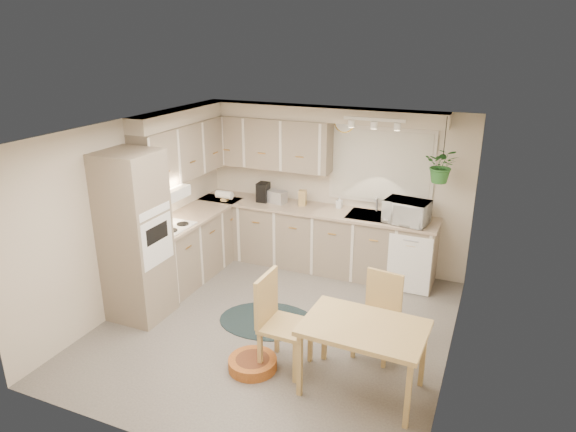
% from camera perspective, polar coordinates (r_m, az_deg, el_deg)
% --- Properties ---
extents(floor, '(4.20, 4.20, 0.00)m').
position_cam_1_polar(floor, '(6.37, -1.40, -12.21)').
color(floor, slate).
rests_on(floor, ground).
extents(ceiling, '(4.20, 4.20, 0.00)m').
position_cam_1_polar(ceiling, '(5.50, -1.61, 9.55)').
color(ceiling, white).
rests_on(ceiling, wall_back).
extents(wall_back, '(4.00, 0.04, 2.40)m').
position_cam_1_polar(wall_back, '(7.69, 5.03, 3.21)').
color(wall_back, beige).
rests_on(wall_back, floor).
extents(wall_front, '(4.00, 0.04, 2.40)m').
position_cam_1_polar(wall_front, '(4.21, -13.71, -11.87)').
color(wall_front, beige).
rests_on(wall_front, floor).
extents(wall_left, '(0.04, 4.20, 2.40)m').
position_cam_1_polar(wall_left, '(6.86, -16.88, 0.38)').
color(wall_left, beige).
rests_on(wall_left, floor).
extents(wall_right, '(0.04, 4.20, 2.40)m').
position_cam_1_polar(wall_right, '(5.38, 18.35, -5.14)').
color(wall_right, beige).
rests_on(wall_right, floor).
extents(base_cab_left, '(0.60, 1.85, 0.90)m').
position_cam_1_polar(base_cab_left, '(7.60, -10.42, -3.24)').
color(base_cab_left, gray).
rests_on(base_cab_left, floor).
extents(base_cab_back, '(3.60, 0.60, 0.90)m').
position_cam_1_polar(base_cab_back, '(7.73, 2.75, -2.54)').
color(base_cab_back, gray).
rests_on(base_cab_back, floor).
extents(counter_left, '(0.64, 1.89, 0.04)m').
position_cam_1_polar(counter_left, '(7.43, -10.57, 0.09)').
color(counter_left, tan).
rests_on(counter_left, base_cab_left).
extents(counter_back, '(3.64, 0.64, 0.04)m').
position_cam_1_polar(counter_back, '(7.55, 2.78, 0.74)').
color(counter_back, tan).
rests_on(counter_back, base_cab_back).
extents(oven_stack, '(0.65, 0.65, 2.10)m').
position_cam_1_polar(oven_stack, '(6.44, -16.61, -2.26)').
color(oven_stack, gray).
rests_on(oven_stack, floor).
extents(wall_oven_face, '(0.02, 0.56, 0.58)m').
position_cam_1_polar(wall_oven_face, '(6.25, -14.33, -2.72)').
color(wall_oven_face, white).
rests_on(wall_oven_face, oven_stack).
extents(upper_cab_left, '(0.35, 2.00, 0.75)m').
position_cam_1_polar(upper_cab_left, '(7.36, -11.36, 7.19)').
color(upper_cab_left, gray).
rests_on(upper_cab_left, wall_left).
extents(upper_cab_back, '(2.00, 0.35, 0.75)m').
position_cam_1_polar(upper_cab_back, '(7.74, -2.36, 8.15)').
color(upper_cab_back, gray).
rests_on(upper_cab_back, wall_back).
extents(soffit_left, '(0.30, 2.00, 0.20)m').
position_cam_1_polar(soffit_left, '(7.29, -11.78, 10.85)').
color(soffit_left, beige).
rests_on(soffit_left, wall_left).
extents(soffit_back, '(3.60, 0.30, 0.20)m').
position_cam_1_polar(soffit_back, '(7.37, 3.40, 11.32)').
color(soffit_back, beige).
rests_on(soffit_back, wall_back).
extents(cooktop, '(0.52, 0.58, 0.02)m').
position_cam_1_polar(cooktop, '(6.98, -13.09, -1.18)').
color(cooktop, white).
rests_on(cooktop, counter_left).
extents(range_hood, '(0.40, 0.60, 0.14)m').
position_cam_1_polar(range_hood, '(6.84, -13.52, 2.41)').
color(range_hood, white).
rests_on(range_hood, upper_cab_left).
extents(window_blinds, '(1.40, 0.02, 1.00)m').
position_cam_1_polar(window_blinds, '(7.38, 10.23, 5.49)').
color(window_blinds, beige).
rests_on(window_blinds, wall_back).
extents(window_frame, '(1.50, 0.02, 1.10)m').
position_cam_1_polar(window_frame, '(7.38, 10.25, 5.51)').
color(window_frame, beige).
rests_on(window_frame, wall_back).
extents(sink, '(0.70, 0.48, 0.10)m').
position_cam_1_polar(sink, '(7.32, 9.41, -0.29)').
color(sink, '#AEB0B6').
rests_on(sink, counter_back).
extents(dishwasher_front, '(0.58, 0.02, 0.83)m').
position_cam_1_polar(dishwasher_front, '(7.12, 13.29, -5.32)').
color(dishwasher_front, white).
rests_on(dishwasher_front, base_cab_back).
extents(track_light_bar, '(0.80, 0.04, 0.04)m').
position_cam_1_polar(track_light_bar, '(6.73, 9.56, 10.55)').
color(track_light_bar, white).
rests_on(track_light_bar, ceiling).
extents(wall_clock, '(0.30, 0.03, 0.30)m').
position_cam_1_polar(wall_clock, '(7.40, 6.30, 10.32)').
color(wall_clock, gold).
rests_on(wall_clock, wall_back).
extents(dining_table, '(1.20, 0.82, 0.74)m').
position_cam_1_polar(dining_table, '(5.25, 8.26, -15.38)').
color(dining_table, tan).
rests_on(dining_table, floor).
extents(chair_left, '(0.50, 0.50, 1.04)m').
position_cam_1_polar(chair_left, '(5.44, -0.26, -11.87)').
color(chair_left, tan).
rests_on(chair_left, floor).
extents(chair_back, '(0.49, 0.49, 0.93)m').
position_cam_1_polar(chair_back, '(5.74, 9.79, -11.02)').
color(chair_back, tan).
rests_on(chair_back, floor).
extents(braided_rug, '(1.36, 1.12, 0.01)m').
position_cam_1_polar(braided_rug, '(6.49, -2.32, -11.53)').
color(braided_rug, black).
rests_on(braided_rug, floor).
extents(pet_bed, '(0.59, 0.59, 0.12)m').
position_cam_1_polar(pet_bed, '(5.67, -3.95, -16.05)').
color(pet_bed, '#B85C24').
rests_on(pet_bed, floor).
extents(microwave, '(0.62, 0.40, 0.39)m').
position_cam_1_polar(microwave, '(7.07, 13.06, 0.74)').
color(microwave, white).
rests_on(microwave, counter_back).
extents(soap_bottle, '(0.09, 0.18, 0.08)m').
position_cam_1_polar(soap_bottle, '(7.57, 5.71, 1.19)').
color(soap_bottle, white).
rests_on(soap_bottle, counter_back).
extents(hanging_plant, '(0.43, 0.48, 0.36)m').
position_cam_1_polar(hanging_plant, '(6.85, 16.72, 5.01)').
color(hanging_plant, '#296729').
rests_on(hanging_plant, ceiling).
extents(coffee_maker, '(0.17, 0.21, 0.29)m').
position_cam_1_polar(coffee_maker, '(7.82, -2.77, 2.67)').
color(coffee_maker, black).
rests_on(coffee_maker, counter_back).
extents(toaster, '(0.34, 0.24, 0.19)m').
position_cam_1_polar(toaster, '(7.76, -1.34, 2.17)').
color(toaster, '#AEB0B6').
rests_on(toaster, counter_back).
extents(knife_block, '(0.12, 0.12, 0.23)m').
position_cam_1_polar(knife_block, '(7.63, 1.63, 2.03)').
color(knife_block, tan).
rests_on(knife_block, counter_back).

